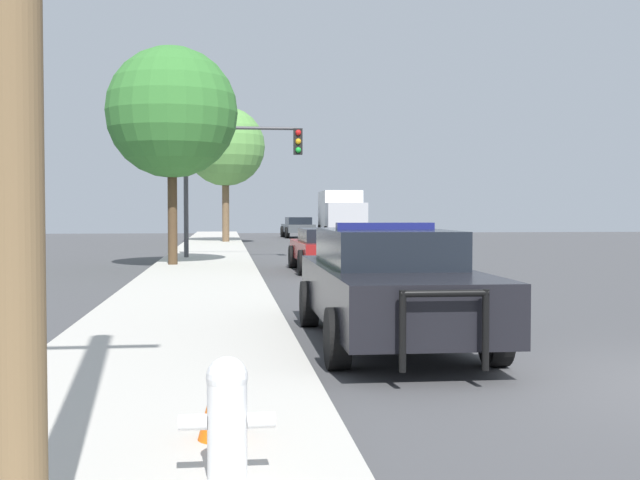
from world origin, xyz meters
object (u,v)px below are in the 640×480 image
(tree_sidewalk_mid, at_px, (172,113))
(traffic_cone, at_px, (219,400))
(fire_hydrant, at_px, (227,414))
(traffic_light, at_px, (236,161))
(police_car, at_px, (388,283))
(car_background_distant, at_px, (298,227))
(tree_sidewalk_far, at_px, (225,147))
(box_truck, at_px, (341,213))
(car_background_midblock, at_px, (327,248))

(tree_sidewalk_mid, distance_m, traffic_cone, 19.08)
(fire_hydrant, height_order, traffic_light, traffic_light)
(police_car, relative_size, tree_sidewalk_mid, 0.85)
(car_background_distant, bearing_deg, police_car, -95.91)
(police_car, xyz_separation_m, tree_sidewalk_far, (-2.07, 31.64, 4.25))
(fire_hydrant, xyz_separation_m, tree_sidewalk_far, (0.03, 37.14, 4.52))
(police_car, bearing_deg, traffic_cone, 65.77)
(box_truck, relative_size, traffic_cone, 13.79)
(tree_sidewalk_far, relative_size, tree_sidewalk_mid, 1.08)
(fire_hydrant, xyz_separation_m, box_truck, (7.01, 43.61, 1.06))
(tree_sidewalk_mid, bearing_deg, traffic_cone, -85.37)
(police_car, relative_size, box_truck, 0.73)
(police_car, bearing_deg, car_background_distant, -92.97)
(traffic_cone, bearing_deg, box_truck, 80.62)
(tree_sidewalk_far, xyz_separation_m, traffic_cone, (-0.08, -36.29, -4.64))
(traffic_light, bearing_deg, tree_sidewalk_mid, -117.72)
(car_background_distant, height_order, tree_sidewalk_far, tree_sidewalk_far)
(box_truck, bearing_deg, police_car, 84.80)
(car_background_distant, height_order, car_background_midblock, car_background_distant)
(tree_sidewalk_far, distance_m, traffic_cone, 36.59)
(traffic_cone, bearing_deg, tree_sidewalk_far, 89.87)
(box_truck, distance_m, tree_sidewalk_mid, 25.86)
(tree_sidewalk_far, xyz_separation_m, tree_sidewalk_mid, (-1.58, -17.74, -0.42))
(tree_sidewalk_far, bearing_deg, fire_hydrant, -90.04)
(police_car, height_order, traffic_cone, police_car)
(fire_hydrant, distance_m, tree_sidewalk_far, 37.41)
(car_background_midblock, relative_size, traffic_cone, 8.38)
(car_background_midblock, bearing_deg, tree_sidewalk_far, 97.81)
(fire_hydrant, distance_m, car_background_midblock, 18.07)
(box_truck, xyz_separation_m, tree_sidewalk_mid, (-8.57, -24.21, 3.04))
(car_background_distant, distance_m, box_truck, 3.90)
(police_car, xyz_separation_m, traffic_cone, (-2.15, -4.66, -0.39))
(traffic_light, height_order, car_background_midblock, traffic_light)
(fire_hydrant, bearing_deg, tree_sidewalk_far, 89.96)
(police_car, relative_size, car_background_midblock, 1.21)
(tree_sidewalk_mid, bearing_deg, box_truck, 70.52)
(car_background_midblock, height_order, box_truck, box_truck)
(car_background_midblock, distance_m, tree_sidewalk_far, 19.99)
(police_car, xyz_separation_m, car_background_midblock, (0.77, 12.34, -0.11))
(traffic_light, relative_size, tree_sidewalk_far, 0.66)
(traffic_light, relative_size, traffic_cone, 8.54)
(car_background_distant, relative_size, box_truck, 0.56)
(police_car, height_order, traffic_light, traffic_light)
(box_truck, relative_size, tree_sidewalk_mid, 1.15)
(traffic_cone, bearing_deg, car_background_midblock, 80.23)
(police_car, height_order, box_truck, box_truck)
(traffic_cone, bearing_deg, police_car, 65.18)
(tree_sidewalk_far, relative_size, traffic_cone, 12.95)
(box_truck, relative_size, tree_sidewalk_far, 1.07)
(car_background_midblock, bearing_deg, box_truck, 80.29)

